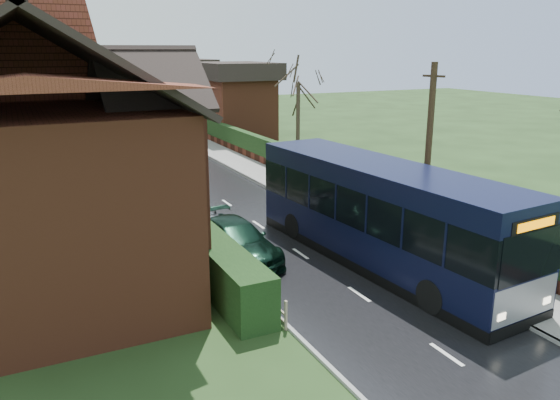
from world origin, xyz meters
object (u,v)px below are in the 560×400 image
car_silver (207,227)px  bus_stop_sign (402,197)px  telegraph_pole (428,157)px  brick_house (37,148)px  car_green (235,241)px  bus (381,215)px

car_silver → bus_stop_sign: bearing=-35.7°
car_silver → telegraph_pole: 9.16m
brick_house → telegraph_pole: brick_house is taller
car_silver → car_green: car_green is taller
car_silver → bus: bearing=-51.1°
bus → car_silver: bearing=131.4°
bus → telegraph_pole: size_ratio=1.72×
bus → telegraph_pole: telegraph_pole is taller
bus → car_green: size_ratio=2.47×
car_silver → car_green: (0.38, -2.16, 0.07)m
car_silver → bus_stop_sign: 7.88m
brick_house → car_green: brick_house is taller
car_silver → telegraph_pole: telegraph_pole is taller
bus → telegraph_pole: bearing=11.1°
car_green → bus_stop_sign: 6.74m
bus → car_silver: (-5.00, 4.87, -1.18)m
car_green → car_silver: bearing=95.3°
car_silver → telegraph_pole: bearing=-35.5°
brick_house → car_silver: bearing=0.5°
brick_house → bus: brick_house is taller
car_silver → bus_stop_sign: size_ratio=1.25×
brick_house → car_green: bearing=-18.4°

